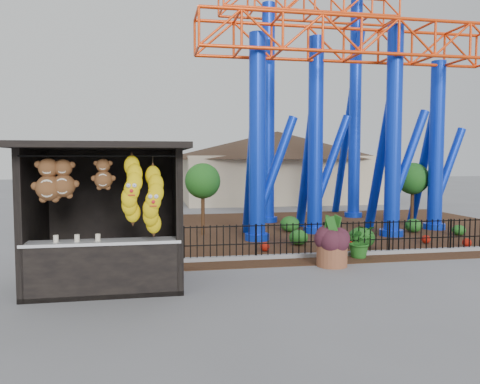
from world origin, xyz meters
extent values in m
plane|color=slate|center=(0.00, 0.00, 0.00)|extent=(120.00, 120.00, 0.00)
cube|color=#331E11|center=(4.00, 8.00, 0.01)|extent=(18.00, 12.00, 0.02)
cube|color=gray|center=(4.00, 3.00, 0.06)|extent=(18.00, 0.18, 0.12)
cube|color=black|center=(-3.00, 1.20, 0.05)|extent=(3.20, 2.60, 0.10)
cube|color=black|center=(-3.00, 2.44, 1.50)|extent=(3.20, 0.12, 3.00)
cube|color=black|center=(-4.54, 1.20, 1.50)|extent=(0.12, 2.60, 3.00)
cube|color=black|center=(-1.46, 1.20, 1.50)|extent=(0.12, 2.60, 3.00)
cube|color=black|center=(-3.00, 0.95, 3.06)|extent=(3.50, 3.40, 0.12)
cube|color=black|center=(-4.53, -0.03, 1.50)|extent=(0.14, 0.14, 3.00)
cube|color=black|center=(-1.47, -0.03, 1.50)|extent=(0.14, 0.14, 3.00)
cube|color=black|center=(-3.00, 0.15, 0.55)|extent=(3.00, 0.50, 1.10)
cube|color=silver|center=(-3.00, 0.15, 1.12)|extent=(3.10, 0.55, 0.06)
cylinder|color=black|center=(-3.00, -0.25, 2.85)|extent=(2.90, 0.04, 0.04)
cylinder|color=#0C2FD1|center=(1.50, 6.00, 3.50)|extent=(0.56, 0.56, 7.00)
cylinder|color=#0C2FD1|center=(1.50, 6.00, 0.12)|extent=(0.84, 0.84, 0.24)
cylinder|color=#0C2FD1|center=(4.00, 7.20, 3.65)|extent=(0.56, 0.56, 7.30)
cylinder|color=#0C2FD1|center=(4.00, 7.20, 0.12)|extent=(0.84, 0.84, 0.24)
cylinder|color=#0C2FD1|center=(6.50, 6.00, 3.75)|extent=(0.56, 0.56, 7.50)
cylinder|color=#0C2FD1|center=(6.50, 6.00, 0.12)|extent=(0.84, 0.84, 0.24)
cylinder|color=#0C2FD1|center=(9.00, 7.20, 3.30)|extent=(0.56, 0.56, 6.60)
cylinder|color=#0C2FD1|center=(9.00, 7.20, 0.12)|extent=(0.84, 0.84, 0.24)
cylinder|color=#0C2FD1|center=(3.00, 10.50, 4.75)|extent=(0.56, 0.56, 9.50)
cylinder|color=#0C2FD1|center=(3.00, 10.50, 0.12)|extent=(0.84, 0.84, 0.24)
cylinder|color=#0C2FD1|center=(7.50, 11.50, 5.25)|extent=(0.56, 0.56, 10.50)
cylinder|color=#0C2FD1|center=(7.50, 11.50, 0.12)|extent=(0.84, 0.84, 0.24)
cylinder|color=#0C2FD1|center=(1.50, 6.90, 2.62)|extent=(0.36, 2.21, 5.85)
cylinder|color=#0C2FD1|center=(2.20, 6.30, 2.45)|extent=(1.62, 0.32, 3.73)
cylinder|color=#0C2FD1|center=(4.00, 8.10, 2.74)|extent=(0.36, 2.29, 6.10)
cylinder|color=#0C2FD1|center=(4.70, 7.50, 2.55)|extent=(1.67, 0.32, 3.88)
cylinder|color=#0C2FD1|center=(6.50, 6.90, 2.81)|extent=(0.36, 2.34, 6.26)
cylinder|color=#0C2FD1|center=(7.20, 6.30, 2.62)|extent=(1.71, 0.32, 3.99)
cylinder|color=#0C2FD1|center=(9.00, 8.10, 2.47)|extent=(0.36, 2.10, 5.53)
cylinder|color=#0C2FD1|center=(9.70, 7.50, 2.31)|extent=(1.54, 0.32, 3.52)
cylinder|color=brown|center=(2.57, 1.87, 0.30)|extent=(1.03, 1.03, 0.60)
ellipsoid|color=#361520|center=(2.57, 1.87, 0.92)|extent=(0.70, 0.70, 0.64)
imported|color=#1F5218|center=(3.75, 2.70, 0.47)|extent=(1.05, 0.98, 0.95)
ellipsoid|color=#1D5418|center=(2.62, 4.85, 0.26)|extent=(0.62, 0.62, 0.49)
ellipsoid|color=#1D5418|center=(4.38, 3.96, 0.35)|extent=(0.82, 0.82, 0.66)
ellipsoid|color=#1D5418|center=(7.73, 6.59, 0.27)|extent=(0.64, 0.64, 0.51)
ellipsoid|color=#1D5418|center=(3.14, 7.56, 0.31)|extent=(0.75, 0.75, 0.60)
ellipsoid|color=#1D5418|center=(8.95, 5.60, 0.21)|extent=(0.48, 0.48, 0.38)
sphere|color=#A9170B|center=(1.30, 4.03, 0.16)|extent=(0.28, 0.28, 0.28)
sphere|color=#A9170B|center=(4.08, 3.87, 0.16)|extent=(0.28, 0.28, 0.28)
sphere|color=#A9170B|center=(6.83, 4.33, 0.16)|extent=(0.28, 0.28, 0.28)
sphere|color=#A9170B|center=(7.74, 3.52, 0.16)|extent=(0.28, 0.28, 0.28)
cube|color=#BFAD8C|center=(6.00, 20.00, 1.50)|extent=(12.00, 6.00, 3.00)
cone|color=#332319|center=(6.00, 20.00, 3.90)|extent=(15.00, 15.00, 1.80)
camera|label=1|loc=(-2.00, -9.53, 2.78)|focal=35.00mm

